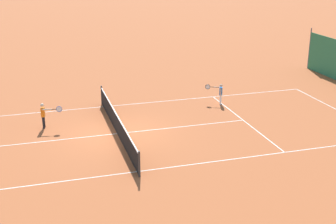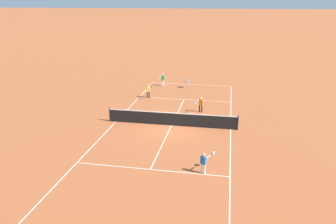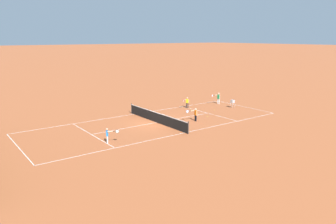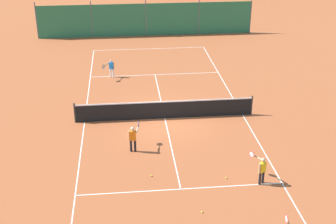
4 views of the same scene
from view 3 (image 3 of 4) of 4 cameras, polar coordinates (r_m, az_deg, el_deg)
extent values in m
plane|color=#A8542D|center=(30.20, -2.00, -1.83)|extent=(600.00, 600.00, 0.00)
cube|color=white|center=(25.74, -24.55, -5.69)|extent=(8.25, 0.05, 0.01)
cube|color=white|center=(38.01, 12.98, 0.94)|extent=(8.25, 0.05, 0.01)
cube|color=white|center=(27.04, 2.92, -3.62)|extent=(0.05, 23.85, 0.01)
cube|color=white|center=(33.57, -5.96, -0.38)|extent=(0.05, 23.85, 0.01)
cube|color=white|center=(27.25, -13.21, -3.82)|extent=(8.20, 0.05, 0.01)
cube|color=white|center=(34.11, 6.91, -0.19)|extent=(8.20, 0.05, 0.01)
cube|color=white|center=(30.20, -2.00, -1.83)|extent=(0.05, 12.80, 0.01)
cylinder|color=#2D2D2D|center=(26.56, 3.54, -2.75)|extent=(0.08, 0.08, 1.06)
cylinder|color=#2D2D2D|center=(33.83, -6.36, 0.63)|extent=(0.08, 0.08, 1.06)
cube|color=black|center=(30.09, -2.01, -1.00)|extent=(9.10, 0.02, 0.91)
cube|color=white|center=(29.98, -2.02, -0.12)|extent=(9.10, 0.04, 0.06)
cylinder|color=black|center=(30.63, 4.92, -1.10)|extent=(0.10, 0.10, 0.58)
cylinder|color=black|center=(30.79, 4.74, -1.03)|extent=(0.10, 0.10, 0.58)
cube|color=orange|center=(30.59, 4.85, -0.14)|extent=(0.30, 0.20, 0.45)
sphere|color=beige|center=(30.51, 4.86, 0.48)|extent=(0.18, 0.18, 0.18)
cylinder|color=beige|center=(30.44, 5.02, -0.20)|extent=(0.07, 0.07, 0.45)
cylinder|color=beige|center=(30.58, 4.33, 0.21)|extent=(0.14, 0.45, 0.07)
cylinder|color=black|center=(30.42, 3.80, 0.15)|extent=(0.06, 0.21, 0.03)
torus|color=#1E4CB2|center=(30.30, 3.40, 0.10)|extent=(0.07, 0.28, 0.28)
cylinder|color=silver|center=(30.30, 3.40, 0.10)|extent=(0.05, 0.25, 0.25)
cylinder|color=white|center=(24.90, -10.51, -4.66)|extent=(0.10, 0.10, 0.54)
cylinder|color=white|center=(24.73, -10.51, -4.78)|extent=(0.10, 0.10, 0.54)
cube|color=blue|center=(24.68, -10.56, -3.67)|extent=(0.30, 0.25, 0.42)
sphere|color=tan|center=(24.59, -10.59, -2.96)|extent=(0.16, 0.16, 0.16)
cylinder|color=tan|center=(24.84, -10.56, -3.56)|extent=(0.06, 0.06, 0.42)
cylinder|color=tan|center=(24.47, -10.09, -3.39)|extent=(0.24, 0.40, 0.06)
cylinder|color=black|center=(24.47, -9.38, -3.36)|extent=(0.11, 0.18, 0.03)
torus|color=black|center=(24.48, -8.83, -3.34)|extent=(0.14, 0.26, 0.28)
cylinder|color=silver|center=(24.48, -8.83, -3.34)|extent=(0.11, 0.23, 0.25)
cylinder|color=white|center=(38.89, 8.88, 1.84)|extent=(0.11, 0.11, 0.61)
cylinder|color=white|center=(39.03, 8.67, 1.89)|extent=(0.11, 0.11, 0.61)
cube|color=#239E5B|center=(38.86, 8.80, 2.66)|extent=(0.30, 0.17, 0.48)
sphere|color=beige|center=(38.80, 8.82, 3.18)|extent=(0.19, 0.19, 0.19)
cylinder|color=beige|center=(38.73, 9.00, 2.62)|extent=(0.07, 0.07, 0.48)
cylinder|color=beige|center=(38.79, 8.37, 2.94)|extent=(0.08, 0.48, 0.07)
cylinder|color=black|center=(38.55, 8.00, 2.88)|extent=(0.03, 0.22, 0.03)
torus|color=red|center=(38.37, 7.74, 2.85)|extent=(0.03, 0.28, 0.28)
cylinder|color=silver|center=(38.37, 7.74, 2.85)|extent=(0.01, 0.25, 0.25)
cylinder|color=black|center=(36.36, 3.50, 1.15)|extent=(0.10, 0.10, 0.56)
cylinder|color=black|center=(36.41, 3.23, 1.17)|extent=(0.10, 0.10, 0.56)
cube|color=yellow|center=(36.29, 3.37, 1.92)|extent=(0.31, 0.27, 0.43)
sphere|color=tan|center=(36.23, 3.38, 2.43)|extent=(0.17, 0.17, 0.17)
cylinder|color=tan|center=(36.23, 3.63, 1.90)|extent=(0.06, 0.06, 0.43)
cylinder|color=tan|center=(36.11, 3.01, 2.15)|extent=(0.28, 0.40, 0.06)
cylinder|color=black|center=(35.82, 2.85, 2.06)|extent=(0.13, 0.18, 0.03)
torus|color=red|center=(35.60, 2.72, 2.00)|extent=(0.17, 0.25, 0.28)
cylinder|color=silver|center=(35.60, 2.72, 2.00)|extent=(0.13, 0.22, 0.25)
sphere|color=#CCE033|center=(32.64, 6.89, -0.73)|extent=(0.07, 0.07, 0.07)
sphere|color=#CCE033|center=(35.14, 4.12, 0.32)|extent=(0.07, 0.07, 0.07)
sphere|color=#CCE033|center=(35.56, 8.12, 0.37)|extent=(0.07, 0.07, 0.07)
cylinder|color=#B7B7BC|center=(37.05, 11.51, 1.13)|extent=(0.02, 0.02, 0.55)
cylinder|color=#B7B7BC|center=(37.27, 11.12, 1.22)|extent=(0.02, 0.02, 0.55)
cylinder|color=#B7B7BC|center=(36.80, 11.15, 1.07)|extent=(0.02, 0.02, 0.55)
cylinder|color=#B7B7BC|center=(37.03, 10.76, 1.16)|extent=(0.02, 0.02, 0.55)
cube|color=#B7B7BC|center=(36.98, 11.16, 1.57)|extent=(0.34, 0.34, 0.02)
cube|color=#B7B7BC|center=(37.08, 11.34, 1.85)|extent=(0.34, 0.02, 0.34)
cube|color=#B7B7BC|center=(36.83, 10.99, 1.79)|extent=(0.34, 0.02, 0.34)
cube|color=#B7B7BC|center=(36.84, 11.36, 1.78)|extent=(0.02, 0.34, 0.34)
cube|color=#B7B7BC|center=(37.06, 10.97, 1.86)|extent=(0.02, 0.34, 0.34)
sphere|color=#CCE033|center=(36.98, 11.38, 1.63)|extent=(0.07, 0.07, 0.07)
sphere|color=#CCE033|center=(37.04, 11.26, 1.65)|extent=(0.07, 0.07, 0.07)
sphere|color=#CCE033|center=(36.96, 11.09, 1.63)|extent=(0.07, 0.07, 0.07)
sphere|color=#CCE033|center=(37.02, 11.18, 1.65)|extent=(0.07, 0.07, 0.07)
sphere|color=#CCE033|center=(37.01, 10.98, 1.65)|extent=(0.07, 0.07, 0.07)
sphere|color=#CCE033|center=(36.91, 11.26, 1.61)|extent=(0.07, 0.07, 0.07)
sphere|color=#CCE033|center=(36.96, 11.18, 1.72)|extent=(0.07, 0.07, 0.07)
sphere|color=#CCE033|center=(37.08, 11.25, 1.75)|extent=(0.07, 0.07, 0.07)
sphere|color=#CCE033|center=(36.94, 11.14, 1.72)|extent=(0.07, 0.07, 0.07)
sphere|color=#CCE033|center=(36.96, 11.31, 1.71)|extent=(0.07, 0.07, 0.07)
sphere|color=#CCE033|center=(36.82, 11.17, 1.68)|extent=(0.07, 0.07, 0.07)
sphere|color=#CCE033|center=(36.84, 11.17, 1.68)|extent=(0.07, 0.07, 0.07)
camera|label=1|loc=(48.44, -12.42, 13.18)|focal=50.00mm
camera|label=2|loc=(20.99, -50.30, 10.28)|focal=35.00mm
camera|label=4|loc=(44.03, 24.48, 15.58)|focal=50.00mm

